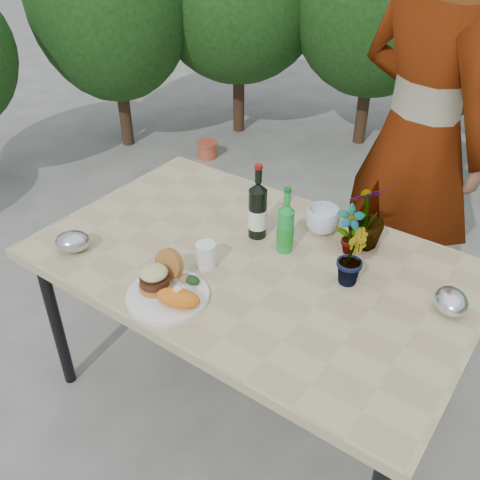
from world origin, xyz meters
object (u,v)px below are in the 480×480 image
Objects in this scene: person at (417,137)px; dinner_plate at (168,296)px; patio_table at (252,271)px; wine_bottle at (258,211)px.

dinner_plate is at bearing 97.05° from person.
patio_table is 5.20× the size of wine_bottle.
wine_bottle is at bearing 89.47° from person.
patio_table is at bearing 97.36° from person.
dinner_plate is at bearing -107.21° from patio_table.
dinner_plate is 0.14× the size of person.
person is at bearing 73.56° from dinner_plate.
dinner_plate is 1.30m from person.
patio_table is 0.81× the size of person.
dinner_plate is at bearing -101.43° from wine_bottle.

